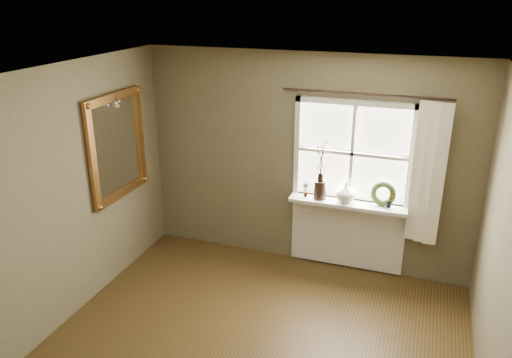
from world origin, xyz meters
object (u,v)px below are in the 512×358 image
object	(u,v)px
dark_jug	(320,190)
gilt_mirror	(117,146)
wreath	(383,196)
cream_vase	(346,192)

from	to	relation	value
dark_jug	gilt_mirror	xyz separation A→B (m)	(-2.18, -0.80, 0.55)
dark_jug	gilt_mirror	world-z (taller)	gilt_mirror
dark_jug	wreath	world-z (taller)	wreath
wreath	gilt_mirror	xyz separation A→B (m)	(-2.90, -0.84, 0.55)
cream_vase	wreath	distance (m)	0.42
gilt_mirror	wreath	bearing A→B (deg)	16.21
cream_vase	gilt_mirror	xyz separation A→B (m)	(-2.49, -0.80, 0.54)
wreath	dark_jug	bearing A→B (deg)	-166.61
wreath	gilt_mirror	distance (m)	3.07
cream_vase	gilt_mirror	size ratio (longest dim) A/B	0.20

